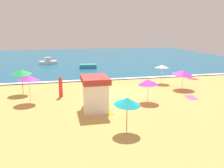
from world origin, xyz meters
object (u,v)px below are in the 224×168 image
lifeguard_cabana (95,93)px  beach_umbrella_4 (127,101)px  small_boat_0 (88,66)px  beach_umbrella_5 (162,66)px  beach_umbrella_2 (29,78)px  beach_umbrella_0 (183,73)px  beach_umbrella_3 (21,72)px  beachgoer_5 (61,87)px  beach_umbrella_1 (148,82)px  small_boat_1 (48,62)px

lifeguard_cabana → beach_umbrella_4: 4.57m
small_boat_0 → beach_umbrella_5: bearing=-59.3°
lifeguard_cabana → small_boat_0: (1.90, 19.42, -0.94)m
small_boat_0 → beach_umbrella_2: bearing=-113.5°
beach_umbrella_0 → small_boat_0: bearing=118.0°
lifeguard_cabana → beach_umbrella_3: 8.74m
lifeguard_cabana → beach_umbrella_0: lifeguard_cabana is taller
beachgoer_5 → small_boat_0: (4.44, 15.08, -0.52)m
lifeguard_cabana → beachgoer_5: 5.04m
beach_umbrella_0 → beach_umbrella_1: bearing=-146.3°
beach_umbrella_0 → small_boat_0: 16.93m
beach_umbrella_2 → beach_umbrella_3: size_ratio=0.98×
lifeguard_cabana → beach_umbrella_2: 6.11m
beach_umbrella_4 → small_boat_0: beach_umbrella_4 is taller
beach_umbrella_4 → beachgoer_5: 9.54m
beach_umbrella_3 → small_boat_0: size_ratio=0.88×
beach_umbrella_0 → beach_umbrella_5: (-0.93, 3.12, 0.19)m
beach_umbrella_2 → small_boat_0: size_ratio=0.87×
small_boat_0 → small_boat_1: size_ratio=0.87×
beach_umbrella_3 → beach_umbrella_2: bearing=-72.4°
beach_umbrella_1 → beach_umbrella_5: 7.76m
beach_umbrella_4 → small_boat_1: bearing=100.6°
beach_umbrella_4 → beach_umbrella_5: 14.22m
beach_umbrella_4 → beach_umbrella_1: bearing=57.7°
beach_umbrella_0 → beach_umbrella_4: size_ratio=1.39×
small_boat_1 → lifeguard_cabana: bearing=-80.4°
beach_umbrella_4 → small_boat_1: beach_umbrella_4 is taller
lifeguard_cabana → beach_umbrella_5: (8.91, 7.64, 0.56)m
lifeguard_cabana → beach_umbrella_2: (-5.13, 3.22, 0.77)m
beach_umbrella_5 → beachgoer_5: 11.95m
small_boat_1 → beach_umbrella_3: bearing=-95.4°
small_boat_0 → beach_umbrella_4: bearing=-91.5°
beach_umbrella_1 → beach_umbrella_3: beach_umbrella_3 is taller
lifeguard_cabana → beach_umbrella_3: bearing=134.3°
beach_umbrella_3 → beach_umbrella_5: beach_umbrella_3 is taller
beach_umbrella_1 → beach_umbrella_3: (-10.81, 5.13, 0.39)m
lifeguard_cabana → beach_umbrella_1: (4.73, 1.11, 0.38)m
beach_umbrella_1 → small_boat_0: 18.57m
lifeguard_cabana → small_boat_1: bearing=99.6°
lifeguard_cabana → beach_umbrella_2: size_ratio=1.17×
beach_umbrella_2 → small_boat_1: (0.84, 22.03, -1.63)m
small_boat_0 → beachgoer_5: bearing=-106.4°
lifeguard_cabana → small_boat_0: 19.53m
beachgoer_5 → small_boat_1: bearing=94.8°
beach_umbrella_1 → beach_umbrella_3: 11.97m
beachgoer_5 → small_boat_1: (-1.76, 20.92, -0.44)m
lifeguard_cabana → beach_umbrella_4: bearing=-73.7°
beach_umbrella_1 → beach_umbrella_4: (-3.45, -5.46, 0.18)m
beach_umbrella_0 → beach_umbrella_3: 16.02m
beach_umbrella_0 → beach_umbrella_3: size_ratio=1.31×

